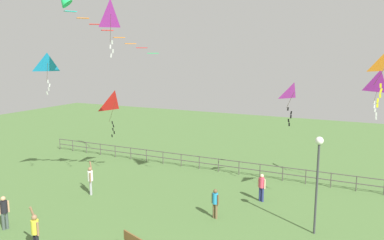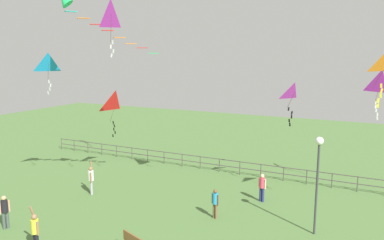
{
  "view_description": "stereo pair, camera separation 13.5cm",
  "coord_description": "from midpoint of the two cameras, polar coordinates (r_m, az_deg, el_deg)",
  "views": [
    {
      "loc": [
        6.12,
        -9.6,
        7.99
      ],
      "look_at": [
        -1.38,
        5.99,
        5.04
      ],
      "focal_mm": 35.1,
      "sensor_mm": 36.0,
      "label": 1
    },
    {
      "loc": [
        6.24,
        -9.54,
        7.99
      ],
      "look_at": [
        -1.38,
        5.99,
        5.04
      ],
      "focal_mm": 35.1,
      "sensor_mm": 36.0,
      "label": 2
    }
  ],
  "objects": [
    {
      "name": "kite_1",
      "position": [
        21.22,
        15.02,
        3.87
      ],
      "size": [
        1.0,
        1.06,
        2.41
      ],
      "color": "#B22DB2"
    },
    {
      "name": "streamer_kite",
      "position": [
        20.05,
        -18.06,
        16.31
      ],
      "size": [
        3.94,
        3.77,
        2.97
      ],
      "color": "#1EB759"
    },
    {
      "name": "person_1",
      "position": [
        21.43,
        10.35,
        -9.79
      ],
      "size": [
        0.46,
        0.29,
        1.58
      ],
      "color": "navy",
      "rests_on": "ground_plane"
    },
    {
      "name": "lamppost",
      "position": [
        17.58,
        18.4,
        -6.39
      ],
      "size": [
        0.36,
        0.36,
        4.52
      ],
      "color": "#38383D",
      "rests_on": "ground_plane"
    },
    {
      "name": "kite_7",
      "position": [
        22.67,
        -21.25,
        7.93
      ],
      "size": [
        0.99,
        1.19,
        2.33
      ],
      "color": "#198CD1"
    },
    {
      "name": "kite_3",
      "position": [
        24.58,
        -11.74,
        2.51
      ],
      "size": [
        1.26,
        1.36,
        3.04
      ],
      "color": "red"
    },
    {
      "name": "kite_4",
      "position": [
        19.51,
        -12.43,
        15.21
      ],
      "size": [
        1.04,
        1.04,
        2.78
      ],
      "color": "#B22DB2"
    },
    {
      "name": "person_3",
      "position": [
        19.06,
        3.34,
        -12.28
      ],
      "size": [
        0.43,
        0.28,
        1.51
      ],
      "color": "brown",
      "rests_on": "ground_plane"
    },
    {
      "name": "person_2",
      "position": [
        19.93,
        -26.83,
        -12.16
      ],
      "size": [
        0.3,
        0.47,
        1.62
      ],
      "color": "#3F4C47",
      "rests_on": "ground_plane"
    },
    {
      "name": "waterfront_railing",
      "position": [
        25.53,
        9.97,
        -7.24
      ],
      "size": [
        36.01,
        0.06,
        0.95
      ],
      "color": "#4C4742",
      "rests_on": "ground_plane"
    },
    {
      "name": "person_0",
      "position": [
        22.86,
        -15.35,
        -8.56
      ],
      "size": [
        0.37,
        0.47,
        1.94
      ],
      "color": "#99999E",
      "rests_on": "ground_plane"
    },
    {
      "name": "person_4",
      "position": [
        17.17,
        -22.93,
        -15.21
      ],
      "size": [
        0.51,
        0.37,
        1.96
      ],
      "color": "black",
      "rests_on": "ground_plane"
    },
    {
      "name": "kite_5",
      "position": [
        23.42,
        26.51,
        5.15
      ],
      "size": [
        1.19,
        1.06,
        2.79
      ],
      "color": "#B22DB2"
    }
  ]
}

